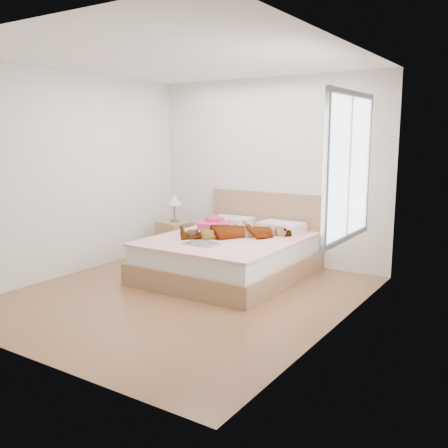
% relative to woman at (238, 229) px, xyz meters
% --- Properties ---
extents(ground, '(4.00, 4.00, 0.00)m').
position_rel_woman_xyz_m(ground, '(-0.07, -1.07, -0.61)').
color(ground, '#552E1A').
rests_on(ground, ground).
extents(woman, '(1.51, 1.39, 0.21)m').
position_rel_woman_xyz_m(woman, '(0.00, 0.00, 0.00)').
color(woman, white).
rests_on(woman, bed).
extents(hair, '(0.53, 0.62, 0.08)m').
position_rel_woman_xyz_m(hair, '(-0.57, 0.45, -0.06)').
color(hair, black).
rests_on(hair, bed).
extents(phone, '(0.09, 0.09, 0.05)m').
position_rel_woman_xyz_m(phone, '(-0.50, 0.40, 0.06)').
color(phone, silver).
rests_on(phone, bed).
extents(room_shell, '(4.00, 4.00, 4.00)m').
position_rel_woman_xyz_m(room_shell, '(1.71, -0.77, 0.89)').
color(room_shell, white).
rests_on(room_shell, ground).
extents(bed, '(1.80, 2.08, 1.00)m').
position_rel_woman_xyz_m(bed, '(-0.07, -0.04, -0.34)').
color(bed, brown).
rests_on(bed, ground).
extents(towel, '(0.53, 0.50, 0.22)m').
position_rel_woman_xyz_m(towel, '(-0.46, 0.12, -0.01)').
color(towel, '#EE407C').
rests_on(towel, bed).
extents(magazine, '(0.43, 0.29, 0.03)m').
position_rel_woman_xyz_m(magazine, '(-0.13, -0.65, -0.09)').
color(magazine, white).
rests_on(magazine, bed).
extents(coffee_mug, '(0.14, 0.12, 0.11)m').
position_rel_woman_xyz_m(coffee_mug, '(-0.19, -0.26, -0.05)').
color(coffee_mug, white).
rests_on(coffee_mug, bed).
extents(plush_toy, '(0.17, 0.22, 0.11)m').
position_rel_woman_xyz_m(plush_toy, '(-0.43, -0.42, -0.04)').
color(plush_toy, black).
rests_on(plush_toy, bed).
extents(nightstand, '(0.52, 0.48, 0.95)m').
position_rel_woman_xyz_m(nightstand, '(-1.30, 0.32, -0.30)').
color(nightstand, olive).
rests_on(nightstand, ground).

